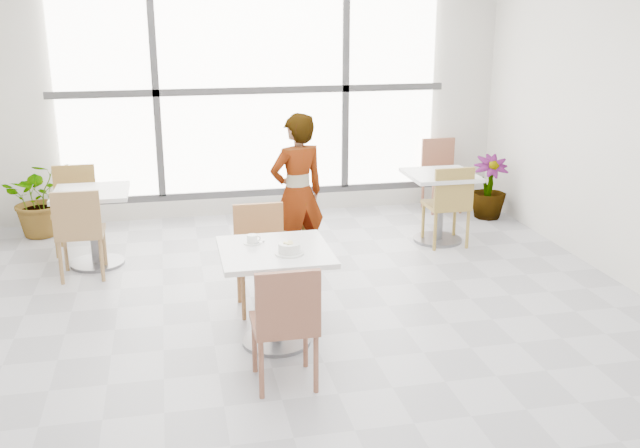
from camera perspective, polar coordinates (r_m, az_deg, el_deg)
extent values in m
plane|color=#9E9EA5|center=(5.63, -0.64, -8.88)|extent=(7.00, 7.00, 0.00)
plane|color=silver|center=(8.58, -5.39, 10.55)|extent=(6.00, 0.00, 6.00)
plane|color=silver|center=(2.02, 19.82, -12.66)|extent=(6.00, 0.00, 6.00)
cube|color=white|center=(8.52, -5.34, 10.50)|extent=(4.40, 0.04, 2.40)
cube|color=#3F3F42|center=(8.49, -5.32, 10.48)|extent=(4.60, 0.05, 0.08)
cube|color=#3F3F42|center=(8.43, -12.87, 10.09)|extent=(0.08, 0.05, 2.40)
cube|color=#3F3F42|center=(8.69, 2.03, 10.69)|extent=(0.08, 0.05, 2.40)
cube|color=#3F3F42|center=(8.71, -5.10, 2.49)|extent=(4.60, 0.05, 0.08)
cube|color=white|center=(5.26, -3.60, -2.21)|extent=(0.80, 0.80, 0.04)
cylinder|color=slate|center=(5.40, -3.52, -5.97)|extent=(0.10, 0.10, 0.71)
cylinder|color=slate|center=(5.54, -3.46, -9.21)|extent=(0.52, 0.52, 0.03)
cube|color=brown|center=(4.83, -2.88, -7.89)|extent=(0.42, 0.42, 0.04)
cube|color=brown|center=(4.56, -2.53, -6.26)|extent=(0.42, 0.04, 0.42)
cylinder|color=brown|center=(5.11, -1.15, -9.17)|extent=(0.04, 0.04, 0.41)
cylinder|color=brown|center=(4.80, -0.32, -11.04)|extent=(0.04, 0.04, 0.41)
cylinder|color=brown|center=(5.06, -5.21, -9.51)|extent=(0.04, 0.04, 0.41)
cylinder|color=brown|center=(4.75, -4.67, -11.43)|extent=(0.04, 0.04, 0.41)
cube|color=#9F673B|center=(5.97, -4.61, -2.92)|extent=(0.42, 0.42, 0.04)
cube|color=#9F673B|center=(6.07, -4.90, -0.28)|extent=(0.42, 0.04, 0.42)
cylinder|color=#9F673B|center=(5.86, -6.07, -5.69)|extent=(0.04, 0.04, 0.41)
cylinder|color=#9F673B|center=(6.20, -6.44, -4.43)|extent=(0.04, 0.04, 0.41)
cylinder|color=#9F673B|center=(5.91, -2.59, -5.44)|extent=(0.04, 0.04, 0.41)
cylinder|color=#9F673B|center=(6.24, -3.14, -4.20)|extent=(0.04, 0.04, 0.41)
cylinder|color=silver|center=(5.15, -2.44, -2.32)|extent=(0.21, 0.21, 0.01)
cylinder|color=silver|center=(5.14, -2.45, -1.89)|extent=(0.16, 0.16, 0.07)
torus|color=silver|center=(5.13, -2.45, -1.57)|extent=(0.16, 0.16, 0.01)
cylinder|color=#C6BC7F|center=(5.14, -2.45, -1.91)|extent=(0.14, 0.14, 0.05)
cylinder|color=#EAE497|center=(5.10, -2.50, -1.62)|extent=(0.03, 0.03, 0.01)
cylinder|color=#F4E19E|center=(5.14, -2.47, -1.48)|extent=(0.03, 0.03, 0.02)
cylinder|color=beige|center=(5.12, -2.26, -1.56)|extent=(0.03, 0.03, 0.01)
cylinder|color=beige|center=(5.11, -2.30, -1.57)|extent=(0.03, 0.03, 0.02)
cylinder|color=#ECE498|center=(5.13, -2.48, -1.48)|extent=(0.03, 0.03, 0.02)
cylinder|color=beige|center=(5.15, -2.38, -1.38)|extent=(0.03, 0.03, 0.01)
cylinder|color=beige|center=(5.14, -2.33, -1.46)|extent=(0.03, 0.03, 0.02)
cylinder|color=beige|center=(5.13, -2.40, -1.50)|extent=(0.03, 0.03, 0.02)
cylinder|color=#F2E89C|center=(5.12, -2.77, -1.51)|extent=(0.03, 0.03, 0.02)
cylinder|color=beige|center=(5.10, -2.51, -1.60)|extent=(0.03, 0.03, 0.02)
cylinder|color=beige|center=(5.12, -2.37, -1.56)|extent=(0.03, 0.03, 0.02)
cylinder|color=#F4EE9D|center=(5.12, -2.34, -1.61)|extent=(0.03, 0.03, 0.02)
cylinder|color=white|center=(5.39, -5.39, -1.52)|extent=(0.13, 0.13, 0.01)
cylinder|color=white|center=(5.38, -5.40, -1.17)|extent=(0.08, 0.08, 0.06)
torus|color=white|center=(5.38, -4.95, -1.14)|extent=(0.05, 0.01, 0.05)
cylinder|color=black|center=(5.37, -5.41, -0.93)|extent=(0.07, 0.07, 0.00)
cube|color=silver|center=(5.37, -4.84, -1.48)|extent=(0.09, 0.05, 0.00)
sphere|color=silver|center=(5.39, -4.49, -1.39)|extent=(0.02, 0.02, 0.02)
imported|color=black|center=(6.72, -1.80, 2.39)|extent=(0.64, 0.52, 1.52)
cube|color=silver|center=(7.23, -17.69, 2.37)|extent=(0.70, 0.70, 0.04)
cylinder|color=slate|center=(7.33, -17.43, -0.46)|extent=(0.10, 0.10, 0.71)
cylinder|color=slate|center=(7.43, -17.20, -2.96)|extent=(0.52, 0.52, 0.03)
cube|color=silver|center=(7.71, 9.54, 3.85)|extent=(0.70, 0.70, 0.04)
cylinder|color=slate|center=(7.81, 9.41, 1.17)|extent=(0.10, 0.10, 0.71)
cylinder|color=slate|center=(7.91, 9.29, -1.20)|extent=(0.52, 0.52, 0.03)
cube|color=olive|center=(7.03, -18.41, -0.64)|extent=(0.42, 0.42, 0.04)
cube|color=olive|center=(6.79, -18.74, 0.73)|extent=(0.42, 0.04, 0.42)
cylinder|color=olive|center=(7.25, -16.69, -1.82)|extent=(0.04, 0.04, 0.41)
cylinder|color=olive|center=(6.91, -16.90, -2.77)|extent=(0.04, 0.04, 0.41)
cylinder|color=olive|center=(7.30, -19.51, -1.98)|extent=(0.04, 0.04, 0.41)
cylinder|color=olive|center=(6.96, -19.85, -2.93)|extent=(0.04, 0.04, 0.41)
cube|color=olive|center=(7.78, -18.85, 0.98)|extent=(0.42, 0.42, 0.04)
cube|color=olive|center=(7.90, -18.87, 2.95)|extent=(0.42, 0.04, 0.42)
cylinder|color=olive|center=(7.69, -20.16, -1.08)|extent=(0.04, 0.04, 0.41)
cylinder|color=olive|center=(8.03, -19.84, -0.30)|extent=(0.04, 0.04, 0.41)
cylinder|color=olive|center=(7.65, -17.50, -0.92)|extent=(0.04, 0.04, 0.41)
cylinder|color=olive|center=(7.99, -17.29, -0.14)|extent=(0.04, 0.04, 0.41)
cube|color=olive|center=(7.69, 9.95, 1.48)|extent=(0.42, 0.42, 0.04)
cube|color=olive|center=(7.47, 10.58, 2.79)|extent=(0.42, 0.04, 0.42)
cylinder|color=olive|center=(7.98, 10.60, 0.33)|extent=(0.04, 0.04, 0.41)
cylinder|color=olive|center=(7.67, 11.61, -0.43)|extent=(0.04, 0.04, 0.41)
cylinder|color=olive|center=(7.85, 8.17, 0.18)|extent=(0.04, 0.04, 0.41)
cylinder|color=olive|center=(7.53, 9.10, -0.60)|extent=(0.04, 0.04, 0.41)
cube|color=#935A42|center=(8.98, 9.68, 3.74)|extent=(0.42, 0.42, 0.04)
cube|color=#935A42|center=(9.11, 9.32, 5.42)|extent=(0.42, 0.04, 0.42)
cylinder|color=#935A42|center=(8.81, 8.94, 2.01)|extent=(0.04, 0.04, 0.41)
cylinder|color=#935A42|center=(9.14, 8.15, 2.58)|extent=(0.04, 0.04, 0.41)
cylinder|color=#935A42|center=(8.94, 11.10, 2.12)|extent=(0.04, 0.04, 0.41)
cylinder|color=#935A42|center=(9.26, 10.25, 2.69)|extent=(0.04, 0.04, 0.41)
imported|color=#447A40|center=(8.46, -21.24, 1.92)|extent=(0.88, 0.80, 0.84)
imported|color=#377C38|center=(8.79, 13.24, 2.86)|extent=(0.48, 0.48, 0.75)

